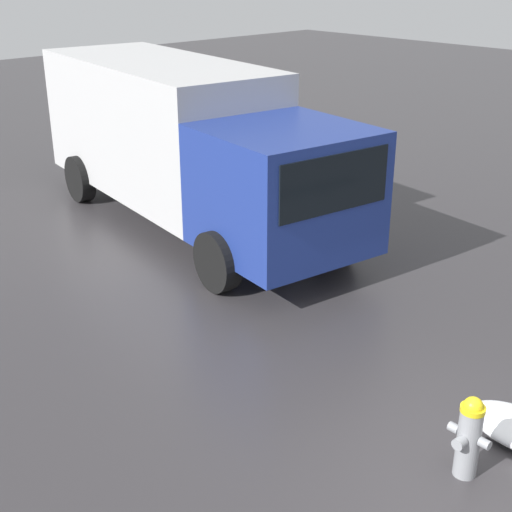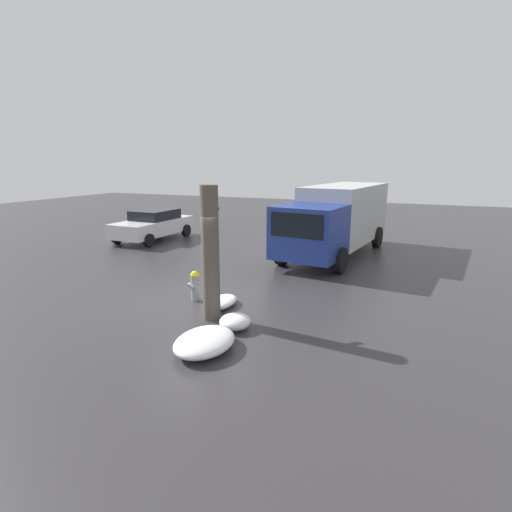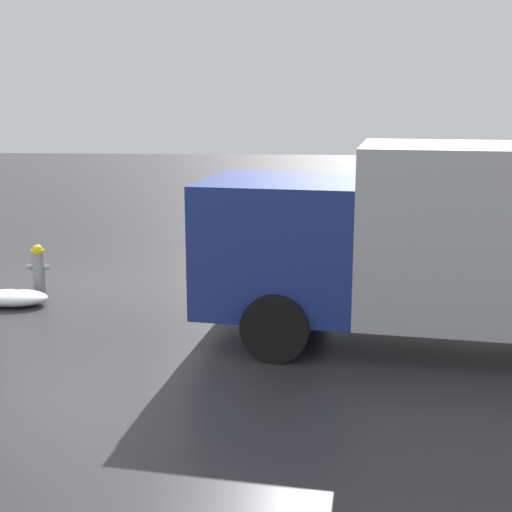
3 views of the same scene
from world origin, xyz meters
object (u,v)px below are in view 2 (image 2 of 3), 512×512
delivery_truck (338,217)px  parked_car (153,224)px  tree_trunk (211,254)px  fire_hydrant (195,285)px

delivery_truck → parked_car: 8.92m
tree_trunk → delivery_truck: size_ratio=0.41×
tree_trunk → parked_car: bearing=44.1°
fire_hydrant → tree_trunk: size_ratio=0.26×
fire_hydrant → delivery_truck: (7.19, -2.37, 1.09)m
fire_hydrant → parked_car: size_ratio=0.19×
tree_trunk → parked_car: tree_trunk is taller
fire_hydrant → delivery_truck: bearing=-107.6°
fire_hydrant → tree_trunk: (-0.94, -1.05, 1.18)m
tree_trunk → delivery_truck: bearing=-9.2°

